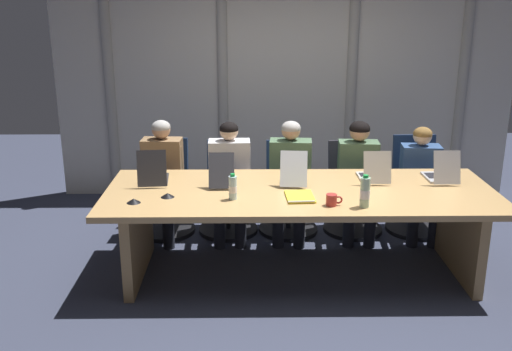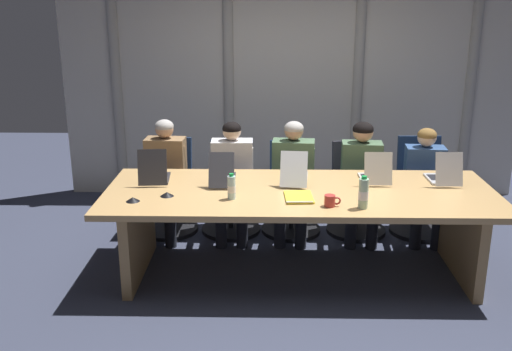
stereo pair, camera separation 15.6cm
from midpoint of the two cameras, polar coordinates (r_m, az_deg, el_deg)
The scene contains 24 objects.
ground_plane at distance 5.16m, azimuth 3.31°, elevation -9.44°, with size 10.62×10.62×0.00m, color #383D51.
conference_table at distance 4.92m, azimuth 3.43°, elevation -3.22°, with size 3.26×1.22×0.76m.
curtain_backdrop at distance 6.85m, azimuth 2.25°, elevation 8.93°, with size 5.31×0.17×2.65m.
laptop_left_end at distance 5.12m, azimuth -10.88°, elevation -0.04°, with size 0.28×0.42×0.32m.
laptop_left_mid at distance 5.06m, azimuth -4.23°, elevation -0.05°, with size 0.22×0.48×0.29m.
laptop_center at distance 5.09m, azimuth 2.83°, elevation 0.10°, with size 0.27×0.50×0.30m.
laptop_right_mid at distance 5.19m, azimuth 10.60°, elevation 0.14°, with size 0.24×0.38×0.29m.
laptop_right_end at distance 5.32m, azimuth 16.86°, elevation 0.13°, with size 0.24×0.39×0.30m.
office_chair_left_end at distance 6.00m, azimuth -9.62°, elevation -2.23°, with size 0.60×0.60×0.93m.
office_chair_left_mid at distance 5.93m, azimuth -3.50°, elevation -2.29°, with size 0.60×0.60×0.90m.
office_chair_center at distance 5.94m, azimuth 2.42°, elevation -2.28°, with size 0.60×0.60×0.90m.
office_chair_right_mid at distance 6.01m, azimuth 8.70°, elevation -2.23°, with size 0.60×0.60×0.90m.
office_chair_right_end at distance 6.15m, azimuth 14.68°, elevation -2.01°, with size 0.60×0.60×0.95m.
person_left_end at distance 5.76m, azimuth -10.02°, elevation 0.16°, with size 0.41×0.56×1.16m.
person_left_mid at distance 5.69m, azimuth -3.40°, elevation 0.12°, with size 0.42×0.55×1.15m.
person_center at distance 5.69m, azimuth 2.58°, elevation 0.20°, with size 0.45×0.57×1.15m.
person_right_mid at distance 5.77m, azimuth 9.24°, elevation 0.26°, with size 0.42×0.56×1.15m.
person_right_end at distance 5.91m, azimuth 15.15°, elevation -0.12°, with size 0.41×0.57×1.09m.
water_bottle_primary at distance 4.50m, azimuth 9.65°, elevation -1.66°, with size 0.08×0.08×0.26m.
water_bottle_secondary at distance 4.62m, azimuth -3.26°, elevation -1.22°, with size 0.07×0.07×0.21m.
coffee_mug_near at distance 4.52m, azimuth 6.48°, elevation -2.40°, with size 0.13×0.08×0.09m.
conference_mic_left_side at distance 4.68m, azimuth -12.85°, elevation -2.43°, with size 0.11×0.11×0.04m, color black.
conference_mic_middle at distance 4.75m, azimuth -9.60°, elevation -1.91°, with size 0.11×0.11×0.04m, color black.
spiral_notepad at distance 4.68m, azimuth 3.37°, elevation -2.10°, with size 0.24×0.32×0.03m.
Camera 1 is at (-0.43, -4.60, 2.32)m, focal length 40.82 mm.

